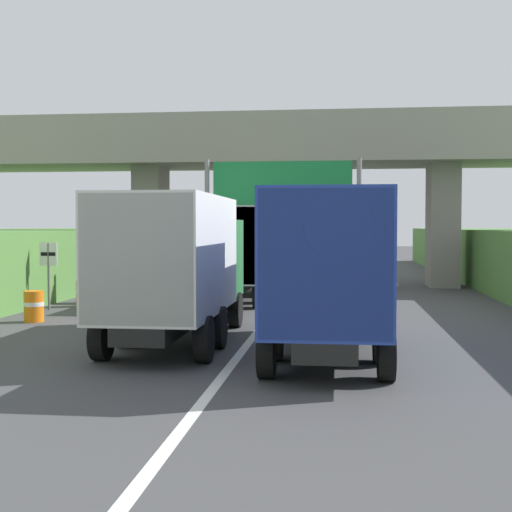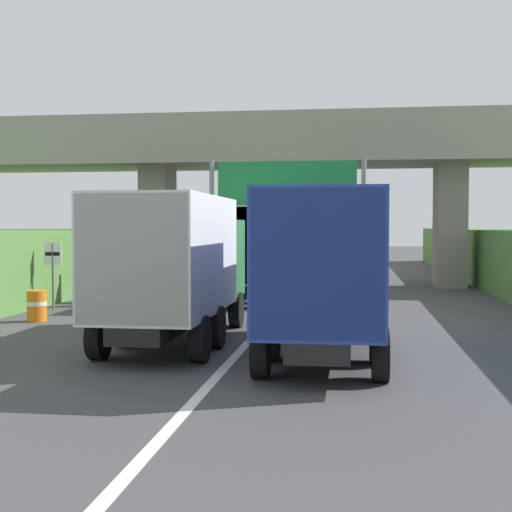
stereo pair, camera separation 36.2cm
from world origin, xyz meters
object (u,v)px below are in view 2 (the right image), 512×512
object	(u,v)px
car_black	(195,266)
truck_blue	(325,266)
truck_orange	(241,249)
speed_limit_sign	(53,265)
construction_barrel_3	(37,306)
overhead_highway_sign	(287,196)
truck_green	(176,262)
truck_white	(255,237)
construction_barrel_4	(89,293)

from	to	relation	value
car_black	truck_blue	bearing A→B (deg)	-69.29
truck_orange	truck_blue	bearing A→B (deg)	-72.04
speed_limit_sign	construction_barrel_3	size ratio (longest dim) A/B	2.48
overhead_highway_sign	car_black	world-z (taller)	overhead_highway_sign
speed_limit_sign	truck_blue	xyz separation A→B (m)	(9.29, -7.38, 0.46)
truck_orange	construction_barrel_3	bearing A→B (deg)	-127.64
truck_green	construction_barrel_3	bearing A→B (deg)	147.36
truck_orange	car_black	xyz separation A→B (m)	(-3.36, 7.34, -1.08)
truck_white	car_black	bearing A→B (deg)	-90.80
car_black	truck_orange	bearing A→B (deg)	-65.36
truck_orange	car_black	bearing A→B (deg)	114.64
truck_blue	construction_barrel_4	xyz separation A→B (m)	(-8.50, 8.51, -1.47)
overhead_highway_sign	speed_limit_sign	xyz separation A→B (m)	(-7.40, -4.12, -2.42)
construction_barrel_3	truck_orange	bearing A→B (deg)	52.36
truck_orange	speed_limit_sign	bearing A→B (deg)	-148.16
construction_barrel_3	construction_barrel_4	distance (m)	4.01
overhead_highway_sign	truck_green	size ratio (longest dim) A/B	0.81
truck_blue	truck_white	world-z (taller)	same
truck_orange	truck_white	distance (m)	26.23
speed_limit_sign	truck_white	world-z (taller)	truck_white
truck_blue	car_black	distance (m)	19.58
speed_limit_sign	truck_orange	size ratio (longest dim) A/B	0.31
truck_white	car_black	distance (m)	18.74
truck_orange	truck_green	xyz separation A→B (m)	(-0.00, -9.63, 0.00)
truck_white	construction_barrel_4	xyz separation A→B (m)	(-1.84, -28.48, -1.47)
overhead_highway_sign	truck_blue	distance (m)	11.82
truck_orange	construction_barrel_4	xyz separation A→B (m)	(-4.95, -2.44, -1.47)
truck_orange	truck_white	xyz separation A→B (m)	(-3.10, 26.04, 0.00)
truck_blue	overhead_highway_sign	bearing A→B (deg)	99.35
speed_limit_sign	truck_white	bearing A→B (deg)	84.90
car_black	construction_barrel_4	size ratio (longest dim) A/B	4.56
truck_green	construction_barrel_4	xyz separation A→B (m)	(-4.94, 7.19, -1.47)
truck_white	construction_barrel_3	size ratio (longest dim) A/B	8.11
overhead_highway_sign	truck_blue	xyz separation A→B (m)	(1.89, -11.50, -1.97)
truck_green	construction_barrel_3	distance (m)	6.08
truck_white	construction_barrel_3	world-z (taller)	truck_white
overhead_highway_sign	car_black	xyz separation A→B (m)	(-5.02, 6.79, -3.04)
truck_blue	truck_white	size ratio (longest dim) A/B	1.00
car_black	construction_barrel_3	size ratio (longest dim) A/B	4.56
truck_blue	construction_barrel_4	bearing A→B (deg)	134.96
car_black	construction_barrel_4	xyz separation A→B (m)	(-1.58, -9.78, -0.40)
overhead_highway_sign	construction_barrel_3	distance (m)	10.24
truck_white	construction_barrel_3	distance (m)	32.58
speed_limit_sign	truck_orange	world-z (taller)	truck_orange
overhead_highway_sign	construction_barrel_4	bearing A→B (deg)	-155.63
construction_barrel_4	speed_limit_sign	bearing A→B (deg)	-125.31
truck_green	car_black	world-z (taller)	truck_green
speed_limit_sign	construction_barrel_3	xyz separation A→B (m)	(0.77, -2.88, -1.02)
truck_blue	truck_orange	size ratio (longest dim) A/B	1.00
speed_limit_sign	truck_green	distance (m)	8.36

